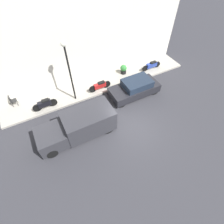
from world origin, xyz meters
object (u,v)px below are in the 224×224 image
object	(u,v)px
potted_plant	(123,69)
streetlamp	(68,62)
motorcycle_blue	(152,65)
parked_car	(135,88)
cafe_chair	(12,100)
motorcycle_black	(45,104)
motorcycle_red	(100,86)
delivery_van	(78,126)

from	to	relation	value
potted_plant	streetlamp	bearing A→B (deg)	102.24
motorcycle_blue	potted_plant	xyz separation A→B (m)	(0.65, 2.64, 0.02)
parked_car	cafe_chair	world-z (taller)	parked_car
motorcycle_black	cafe_chair	xyz separation A→B (m)	(1.44, 2.08, 0.09)
motorcycle_black	cafe_chair	size ratio (longest dim) A/B	1.92
parked_car	potted_plant	bearing A→B (deg)	-10.68
motorcycle_red	streetlamp	distance (m)	3.64
motorcycle_black	potted_plant	bearing A→B (deg)	-81.77
motorcycle_blue	potted_plant	bearing A→B (deg)	76.05
streetlamp	motorcycle_black	bearing A→B (deg)	89.33
delivery_van	streetlamp	world-z (taller)	streetlamp
cafe_chair	motorcycle_blue	bearing A→B (deg)	-94.88
delivery_van	potted_plant	bearing A→B (deg)	-53.96
delivery_van	streetlamp	xyz separation A→B (m)	(3.22, -0.90, 2.58)
parked_car	motorcycle_red	distance (m)	2.85
motorcycle_red	streetlamp	xyz separation A→B (m)	(-0.04, 2.19, 2.90)
parked_car	delivery_van	xyz separation A→B (m)	(-1.61, 5.41, 0.24)
motorcycle_red	potted_plant	bearing A→B (deg)	-69.67
motorcycle_blue	delivery_van	bearing A→B (deg)	113.12
streetlamp	potted_plant	world-z (taller)	streetlamp
motorcycle_red	streetlamp	size ratio (longest dim) A/B	0.40
motorcycle_red	motorcycle_blue	bearing A→B (deg)	-85.87
delivery_van	cafe_chair	size ratio (longest dim) A/B	5.31
delivery_van	cafe_chair	bearing A→B (deg)	36.81
motorcycle_black	potted_plant	world-z (taller)	potted_plant
parked_car	potted_plant	distance (m)	2.75
parked_car	motorcycle_black	bearing A→B (deg)	76.55
parked_car	cafe_chair	bearing A→B (deg)	70.98
motorcycle_blue	streetlamp	distance (m)	8.20
delivery_van	motorcycle_red	world-z (taller)	delivery_van
parked_car	motorcycle_blue	size ratio (longest dim) A/B	2.05
parked_car	streetlamp	size ratio (longest dim) A/B	0.84
parked_car	cafe_chair	distance (m)	9.43
parked_car	potted_plant	world-z (taller)	parked_car
motorcycle_blue	potted_plant	size ratio (longest dim) A/B	2.34
motorcycle_black	motorcycle_red	bearing A→B (deg)	-89.83
motorcycle_blue	motorcycle_black	size ratio (longest dim) A/B	1.08
cafe_chair	motorcycle_red	bearing A→B (deg)	-102.19
potted_plant	motorcycle_black	bearing A→B (deg)	98.23
cafe_chair	potted_plant	bearing A→B (deg)	-92.28
streetlamp	potted_plant	distance (m)	5.89
streetlamp	cafe_chair	distance (m)	5.41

